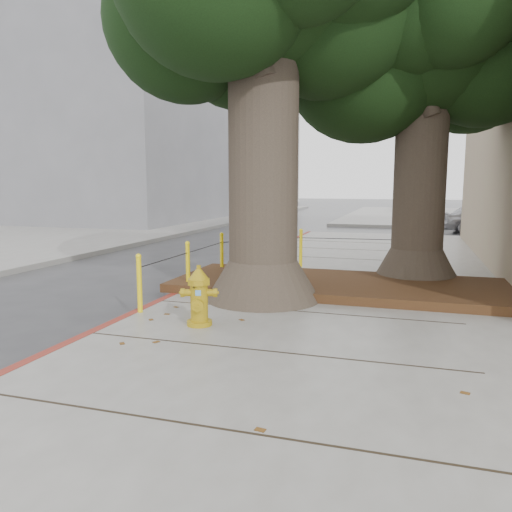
{
  "coord_description": "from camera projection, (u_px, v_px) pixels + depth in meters",
  "views": [
    {
      "loc": [
        2.17,
        -5.64,
        2.17
      ],
      "look_at": [
        -0.04,
        1.45,
        1.1
      ],
      "focal_mm": 35.0,
      "sensor_mm": 36.0,
      "label": 1
    }
  ],
  "objects": [
    {
      "name": "building_far_white",
      "position": [
        226.0,
        133.0,
        52.74
      ],
      "size": [
        12.0,
        18.0,
        15.0
      ],
      "primitive_type": "cube",
      "color": "silver",
      "rests_on": "ground"
    },
    {
      "name": "fire_hydrant",
      "position": [
        199.0,
        296.0,
        7.16
      ],
      "size": [
        0.47,
        0.46,
        0.88
      ],
      "rotation": [
        0.0,
        0.0,
        0.31
      ],
      "color": "#B18F12",
      "rests_on": "sidewalk_main"
    },
    {
      "name": "building_far_grey",
      "position": [
        124.0,
        121.0,
        30.64
      ],
      "size": [
        12.0,
        16.0,
        12.0
      ],
      "primitive_type": "cube",
      "color": "slate",
      "rests_on": "ground"
    },
    {
      "name": "car_silver",
      "position": [
        487.0,
        218.0,
        22.29
      ],
      "size": [
        4.07,
        1.95,
        1.34
      ],
      "primitive_type": "imported",
      "rotation": [
        0.0,
        0.0,
        1.67
      ],
      "color": "#A8A8AD",
      "rests_on": "ground"
    },
    {
      "name": "sidewalk_far",
      "position": [
        472.0,
        216.0,
        32.85
      ],
      "size": [
        16.0,
        20.0,
        0.15
      ],
      "primitive_type": "cube",
      "color": "slate",
      "rests_on": "ground"
    },
    {
      "name": "tree_far",
      "position": [
        444.0,
        38.0,
        9.82
      ],
      "size": [
        4.5,
        3.8,
        7.17
      ],
      "color": "#4C3F33",
      "rests_on": "sidewalk_main"
    },
    {
      "name": "car_dark",
      "position": [
        167.0,
        214.0,
        26.53
      ],
      "size": [
        2.19,
        4.46,
        1.25
      ],
      "primitive_type": "imported",
      "rotation": [
        0.0,
        0.0,
        0.11
      ],
      "color": "black",
      "rests_on": "ground"
    },
    {
      "name": "curb_red",
      "position": [
        172.0,
        299.0,
        9.23
      ],
      "size": [
        0.14,
        26.0,
        0.16
      ],
      "primitive_type": "cube",
      "color": "maroon",
      "rests_on": "ground"
    },
    {
      "name": "bollard_ring",
      "position": [
        260.0,
        256.0,
        10.58
      ],
      "size": [
        3.79,
        5.39,
        0.95
      ],
      "color": "yellow",
      "rests_on": "sidewalk_main"
    },
    {
      "name": "ground",
      "position": [
        225.0,
        358.0,
        6.28
      ],
      "size": [
        140.0,
        140.0,
        0.0
      ],
      "primitive_type": "plane",
      "color": "#28282B",
      "rests_on": "ground"
    },
    {
      "name": "planter_bed",
      "position": [
        340.0,
        285.0,
        9.67
      ],
      "size": [
        6.4,
        2.6,
        0.16
      ],
      "primitive_type": "cube",
      "color": "black",
      "rests_on": "sidewalk_main"
    }
  ]
}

